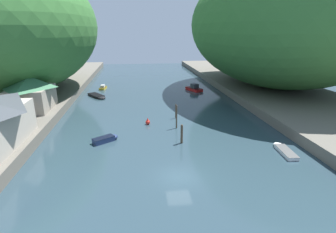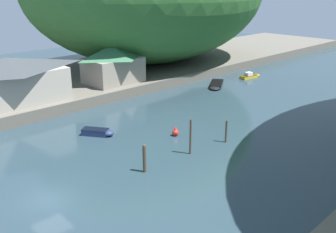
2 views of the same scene
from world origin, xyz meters
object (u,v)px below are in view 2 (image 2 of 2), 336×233
object	(u,v)px
waterfront_building	(8,81)
boathouse_shed	(113,63)
person_by_boathouse	(59,93)
boat_near_quay	(216,85)
person_on_quay	(124,79)
boat_navy_launch	(250,76)
channel_buoy_near	(175,132)
boat_open_rowboat	(99,132)

from	to	relation	value
waterfront_building	boathouse_shed	size ratio (longest dim) A/B	1.72
boathouse_shed	person_by_boathouse	bearing A→B (deg)	-74.07
boat_near_quay	person_by_boathouse	size ratio (longest dim) A/B	3.53
person_by_boathouse	person_on_quay	bearing A→B (deg)	-0.77
waterfront_building	person_by_boathouse	xyz separation A→B (m)	(2.62, 5.06, -2.03)
person_on_quay	boat_near_quay	bearing A→B (deg)	-20.34
person_by_boathouse	boat_near_quay	bearing A→B (deg)	-16.94
waterfront_building	person_on_quay	xyz separation A→B (m)	(2.07, 15.70, -2.03)
boathouse_shed	boat_navy_launch	distance (m)	24.73
channel_buoy_near	boat_near_quay	bearing A→B (deg)	117.66
boat_near_quay	boat_open_rowboat	size ratio (longest dim) A/B	1.68
channel_buoy_near	boat_navy_launch	bearing A→B (deg)	108.98
boat_near_quay	channel_buoy_near	size ratio (longest dim) A/B	5.56
person_on_quay	person_by_boathouse	world-z (taller)	same
boat_near_quay	channel_buoy_near	distance (m)	21.57
boat_navy_launch	boat_open_rowboat	bearing A→B (deg)	-75.52
boat_navy_launch	person_on_quay	size ratio (longest dim) A/B	2.60
waterfront_building	person_by_boathouse	bearing A→B (deg)	62.62
boat_navy_launch	boat_open_rowboat	world-z (taller)	boat_navy_launch
boat_near_quay	boat_open_rowboat	world-z (taller)	boat_open_rowboat
boathouse_shed	person_by_boathouse	world-z (taller)	boathouse_shed
boathouse_shed	channel_buoy_near	xyz separation A→B (m)	(18.71, -5.48, -4.02)
boat_navy_launch	person_on_quay	world-z (taller)	person_on_quay
boathouse_shed	boat_open_rowboat	distance (m)	17.68
boathouse_shed	waterfront_building	bearing A→B (deg)	-88.56
boat_navy_launch	boat_near_quay	xyz separation A→B (m)	(-0.34, -9.03, -0.07)
boat_navy_launch	person_by_boathouse	size ratio (longest dim) A/B	2.60
boat_near_quay	waterfront_building	bearing A→B (deg)	40.83
channel_buoy_near	person_on_quay	xyz separation A→B (m)	(-16.24, 5.54, 2.07)
boat_navy_launch	channel_buoy_near	distance (m)	29.75
waterfront_building	boat_navy_launch	size ratio (longest dim) A/B	3.26
waterfront_building	boat_near_quay	distance (m)	30.71
boat_navy_launch	boat_near_quay	world-z (taller)	boat_navy_launch
boat_open_rowboat	person_on_quay	distance (m)	15.63
boathouse_shed	person_on_quay	size ratio (longest dim) A/B	4.95
boat_near_quay	boat_open_rowboat	xyz separation A→B (m)	(4.21, -24.99, 0.10)
boat_navy_launch	channel_buoy_near	world-z (taller)	channel_buoy_near
waterfront_building	channel_buoy_near	xyz separation A→B (m)	(18.31, 10.16, -4.10)
boat_open_rowboat	person_on_quay	xyz separation A→B (m)	(-10.44, 11.43, 2.15)
boat_near_quay	person_on_quay	bearing A→B (deg)	32.00
boat_navy_launch	boat_open_rowboat	size ratio (longest dim) A/B	1.24
boathouse_shed	boat_navy_launch	xyz separation A→B (m)	(9.03, 22.65, -4.12)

